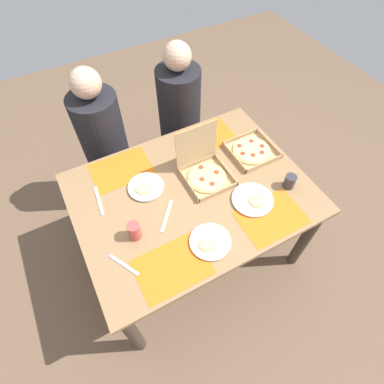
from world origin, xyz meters
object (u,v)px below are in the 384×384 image
object	(u,v)px
pizza_box_center	(252,151)
plate_near_right	(253,200)
plate_near_left	(210,242)
cup_clear_left	(290,181)
plate_far_right	(146,187)
pizza_box_corner_left	(205,171)
cup_spare	(134,231)
cup_red	(199,135)
diner_left_seat	(107,149)
diner_right_seat	(180,123)

from	to	relation	value
pizza_box_center	plate_near_right	distance (m)	0.38
plate_near_left	cup_clear_left	size ratio (longest dim) A/B	2.48
plate_far_right	plate_near_left	world-z (taller)	same
cup_clear_left	pizza_box_center	bearing A→B (deg)	95.42
pizza_box_corner_left	cup_spare	size ratio (longest dim) A/B	2.80
plate_near_left	plate_near_right	distance (m)	0.37
cup_red	diner_left_seat	xyz separation A→B (m)	(-0.54, 0.41, -0.24)
pizza_box_center	cup_spare	world-z (taller)	cup_spare
cup_spare	plate_near_left	bearing A→B (deg)	-34.18
pizza_box_center	cup_spare	bearing A→B (deg)	-166.46
pizza_box_center	pizza_box_corner_left	bearing A→B (deg)	-175.67
cup_clear_left	diner_right_seat	world-z (taller)	diner_right_seat
cup_red	diner_right_seat	world-z (taller)	diner_right_seat
cup_spare	diner_right_seat	size ratio (longest dim) A/B	0.09
plate_near_right	cup_clear_left	distance (m)	0.25
pizza_box_center	diner_left_seat	size ratio (longest dim) A/B	0.23
pizza_box_center	diner_left_seat	world-z (taller)	diner_left_seat
plate_far_right	cup_red	distance (m)	0.51
plate_near_right	cup_red	distance (m)	0.58
diner_left_seat	plate_near_left	bearing A→B (deg)	-78.17
diner_right_seat	plate_near_right	bearing A→B (deg)	-91.54
pizza_box_corner_left	plate_near_right	bearing A→B (deg)	-62.64
pizza_box_center	cup_clear_left	bearing A→B (deg)	-84.58
plate_near_right	cup_red	bearing A→B (deg)	93.48
plate_far_right	cup_clear_left	bearing A→B (deg)	-27.07
plate_far_right	cup_spare	bearing A→B (deg)	-122.60
cup_red	diner_right_seat	bearing A→B (deg)	81.51
cup_spare	diner_right_seat	xyz separation A→B (m)	(0.70, 0.88, -0.25)
diner_left_seat	plate_far_right	bearing A→B (deg)	-82.90
plate_near_right	diner_left_seat	size ratio (longest dim) A/B	0.20
cup_clear_left	plate_far_right	bearing A→B (deg)	152.93
pizza_box_corner_left	cup_red	size ratio (longest dim) A/B	3.32
pizza_box_center	pizza_box_corner_left	world-z (taller)	pizza_box_corner_left
pizza_box_corner_left	diner_right_seat	world-z (taller)	diner_right_seat
plate_near_left	cup_spare	distance (m)	0.39
plate_far_right	plate_near_left	xyz separation A→B (m)	(0.15, -0.48, -0.00)
pizza_box_corner_left	diner_left_seat	size ratio (longest dim) A/B	0.25
plate_near_left	cup_spare	bearing A→B (deg)	145.82
pizza_box_corner_left	cup_red	bearing A→B (deg)	67.68
pizza_box_center	cup_red	xyz separation A→B (m)	(-0.25, 0.26, 0.03)
plate_near_right	cup_spare	size ratio (longest dim) A/B	2.20
plate_far_right	plate_near_left	size ratio (longest dim) A/B	0.98
pizza_box_center	diner_right_seat	distance (m)	0.72
plate_near_left	cup_spare	world-z (taller)	cup_spare
diner_right_seat	pizza_box_center	bearing A→B (deg)	-74.36
pizza_box_center	cup_red	bearing A→B (deg)	134.21
cup_spare	plate_far_right	bearing A→B (deg)	57.40
cup_spare	cup_clear_left	bearing A→B (deg)	-7.27
plate_far_right	diner_left_seat	bearing A→B (deg)	97.10
pizza_box_center	cup_clear_left	size ratio (longest dim) A/B	3.16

